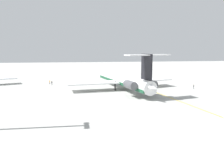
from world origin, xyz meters
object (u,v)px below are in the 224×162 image
Objects in this scene: main_jetliner at (124,80)px; safety_cone_nose at (137,78)px; ground_crew_near_nose at (194,86)px; ground_crew_portside at (52,82)px; ground_crew_near_tail at (50,82)px.

main_jetliner is 84.81× the size of safety_cone_nose.
safety_cone_nose is (31.48, 14.24, -0.82)m from ground_crew_near_nose.
main_jetliner reaches higher than ground_crew_portside.
ground_crew_near_tail is at bearing 46.08° from main_jetliner.
safety_cone_nose is at bearing 128.66° from ground_crew_near_nose.
ground_crew_near_nose is 3.15× the size of safety_cone_nose.
main_jetliner is at bearing -170.02° from ground_crew_near_nose.
ground_crew_portside is (17.12, 54.47, 0.02)m from ground_crew_near_nose.
ground_crew_near_nose is at bearing -107.24° from main_jetliner.
ground_crew_portside is at bearing 176.87° from ground_crew_near_nose.
ground_crew_near_tail reaches higher than safety_cone_nose.
main_jetliner is 26.92× the size of ground_crew_near_nose.
main_jetliner reaches higher than ground_crew_near_nose.
ground_crew_near_nose is at bearing -155.66° from safety_cone_nose.
main_jetliner reaches higher than safety_cone_nose.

